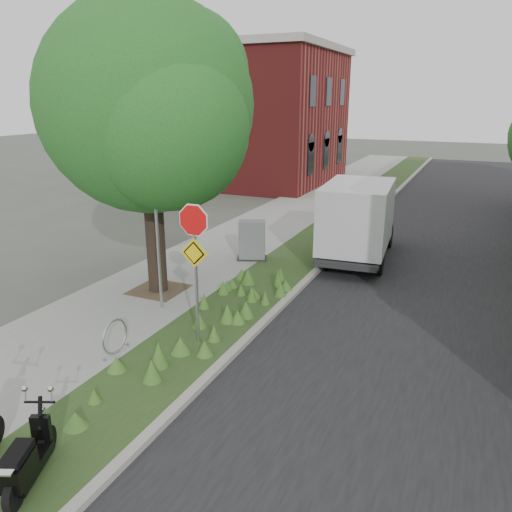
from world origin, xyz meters
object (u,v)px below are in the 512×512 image
Objects in this scene: sign_assembly at (194,246)px; scooter_near at (25,466)px; utility_cabinet at (252,241)px; box_truck at (359,217)px.

scooter_near is at bearing -88.85° from sign_assembly.
box_truck is at bearing 30.23° from utility_cabinet.
utility_cabinet is at bearing 103.39° from sign_assembly.
utility_cabinet is (-1.40, 5.88, -1.59)m from sign_assembly.
utility_cabinet is (-3.10, -1.81, -0.74)m from box_truck.
utility_cabinet reaches higher than scooter_near.
sign_assembly is 6.25m from utility_cabinet.
utility_cabinet is at bearing 98.02° from scooter_near.
box_truck is 3.99× the size of utility_cabinet.
box_truck is at bearing 77.52° from sign_assembly.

